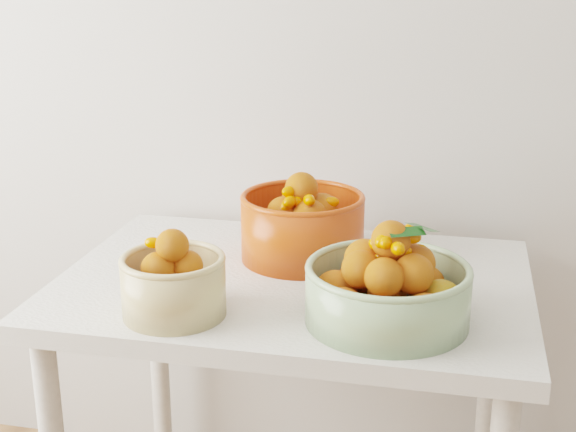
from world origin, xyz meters
name	(u,v)px	position (x,y,z in m)	size (l,w,h in m)	color
table	(294,318)	(-0.23, 1.60, 0.65)	(1.00, 0.70, 0.75)	silver
bowl_cream	(173,283)	(-0.42, 1.37, 0.82)	(0.27, 0.27, 0.17)	tan
bowl_green	(388,288)	(-0.01, 1.42, 0.82)	(0.40, 0.40, 0.20)	#93B183
bowl_orange	(303,225)	(-0.24, 1.72, 0.83)	(0.36, 0.36, 0.20)	red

